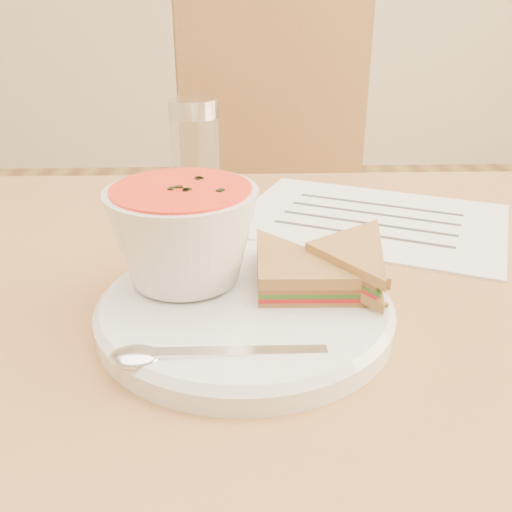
{
  "coord_description": "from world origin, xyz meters",
  "views": [
    {
      "loc": [
        -0.06,
        -0.49,
        1.0
      ],
      "look_at": [
        -0.05,
        -0.05,
        0.8
      ],
      "focal_mm": 40.0,
      "sensor_mm": 36.0,
      "label": 1
    }
  ],
  "objects_px": {
    "chair_far": "(299,246)",
    "condiment_shaker": "(195,144)",
    "plate": "(245,311)",
    "soup_bowl": "(184,239)"
  },
  "relations": [
    {
      "from": "chair_far",
      "to": "condiment_shaker",
      "type": "distance_m",
      "value": 0.51
    },
    {
      "from": "chair_far",
      "to": "plate",
      "type": "xyz_separation_m",
      "value": [
        -0.13,
        -0.72,
        0.26
      ]
    },
    {
      "from": "plate",
      "to": "condiment_shaker",
      "type": "height_order",
      "value": "condiment_shaker"
    },
    {
      "from": "plate",
      "to": "soup_bowl",
      "type": "bearing_deg",
      "value": 146.97
    },
    {
      "from": "chair_far",
      "to": "plate",
      "type": "height_order",
      "value": "chair_far"
    },
    {
      "from": "chair_far",
      "to": "condiment_shaker",
      "type": "height_order",
      "value": "chair_far"
    },
    {
      "from": "soup_bowl",
      "to": "condiment_shaker",
      "type": "xyz_separation_m",
      "value": [
        -0.01,
        0.33,
        0.0
      ]
    },
    {
      "from": "chair_far",
      "to": "condiment_shaker",
      "type": "xyz_separation_m",
      "value": [
        -0.19,
        -0.35,
        0.31
      ]
    },
    {
      "from": "soup_bowl",
      "to": "condiment_shaker",
      "type": "relative_size",
      "value": 1.04
    },
    {
      "from": "condiment_shaker",
      "to": "chair_far",
      "type": "bearing_deg",
      "value": 61.84
    }
  ]
}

